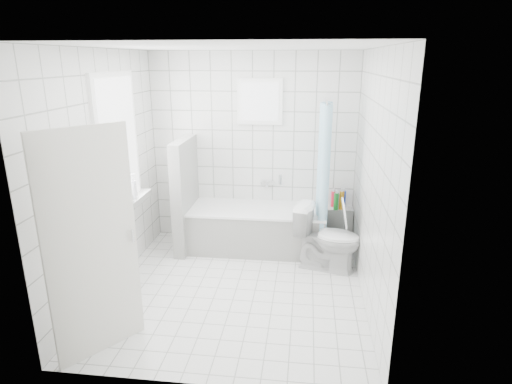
# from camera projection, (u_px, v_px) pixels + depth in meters

# --- Properties ---
(ground) EXTENTS (3.00, 3.00, 0.00)m
(ground) POSITION_uv_depth(u_px,v_px,m) (236.00, 289.00, 4.83)
(ground) COLOR white
(ground) RESTS_ON ground
(ceiling) EXTENTS (3.00, 3.00, 0.00)m
(ceiling) POSITION_uv_depth(u_px,v_px,m) (232.00, 47.00, 4.06)
(ceiling) COLOR white
(ceiling) RESTS_ON ground
(wall_back) EXTENTS (2.80, 0.02, 2.60)m
(wall_back) POSITION_uv_depth(u_px,v_px,m) (253.00, 149.00, 5.87)
(wall_back) COLOR white
(wall_back) RESTS_ON ground
(wall_front) EXTENTS (2.80, 0.02, 2.60)m
(wall_front) POSITION_uv_depth(u_px,v_px,m) (199.00, 234.00, 3.03)
(wall_front) COLOR white
(wall_front) RESTS_ON ground
(wall_left) EXTENTS (0.02, 3.00, 2.60)m
(wall_left) POSITION_uv_depth(u_px,v_px,m) (106.00, 174.00, 4.61)
(wall_left) COLOR white
(wall_left) RESTS_ON ground
(wall_right) EXTENTS (0.02, 3.00, 2.60)m
(wall_right) POSITION_uv_depth(u_px,v_px,m) (372.00, 183.00, 4.29)
(wall_right) COLOR white
(wall_right) RESTS_ON ground
(window_left) EXTENTS (0.01, 0.90, 1.40)m
(window_left) POSITION_uv_depth(u_px,v_px,m) (120.00, 142.00, 4.80)
(window_left) COLOR white
(window_left) RESTS_ON wall_left
(window_back) EXTENTS (0.50, 0.01, 0.50)m
(window_back) POSITION_uv_depth(u_px,v_px,m) (260.00, 102.00, 5.62)
(window_back) COLOR white
(window_back) RESTS_ON wall_back
(window_sill) EXTENTS (0.18, 1.02, 0.08)m
(window_sill) POSITION_uv_depth(u_px,v_px,m) (129.00, 204.00, 5.01)
(window_sill) COLOR white
(window_sill) RESTS_ON wall_left
(door) EXTENTS (0.51, 0.66, 2.00)m
(door) POSITION_uv_depth(u_px,v_px,m) (92.00, 246.00, 3.55)
(door) COLOR silver
(door) RESTS_ON ground
(bathtub) EXTENTS (1.80, 0.77, 0.58)m
(bathtub) POSITION_uv_depth(u_px,v_px,m) (257.00, 228.00, 5.80)
(bathtub) COLOR white
(bathtub) RESTS_ON ground
(partition_wall) EXTENTS (0.15, 0.85, 1.50)m
(partition_wall) POSITION_uv_depth(u_px,v_px,m) (185.00, 195.00, 5.73)
(partition_wall) COLOR white
(partition_wall) RESTS_ON ground
(tiled_ledge) EXTENTS (0.40, 0.24, 0.55)m
(tiled_ledge) POSITION_uv_depth(u_px,v_px,m) (337.00, 226.00, 5.92)
(tiled_ledge) COLOR white
(tiled_ledge) RESTS_ON ground
(toilet) EXTENTS (0.87, 0.62, 0.80)m
(toilet) POSITION_uv_depth(u_px,v_px,m) (328.00, 238.00, 5.21)
(toilet) COLOR white
(toilet) RESTS_ON ground
(curtain_rod) EXTENTS (0.02, 0.80, 0.02)m
(curtain_rod) POSITION_uv_depth(u_px,v_px,m) (326.00, 101.00, 5.17)
(curtain_rod) COLOR silver
(curtain_rod) RESTS_ON wall_back
(shower_curtain) EXTENTS (0.14, 0.48, 1.78)m
(shower_curtain) POSITION_uv_depth(u_px,v_px,m) (323.00, 176.00, 5.32)
(shower_curtain) COLOR #45A3CC
(shower_curtain) RESTS_ON curtain_rod
(tub_faucet) EXTENTS (0.18, 0.06, 0.06)m
(tub_faucet) POSITION_uv_depth(u_px,v_px,m) (267.00, 182.00, 5.94)
(tub_faucet) COLOR silver
(tub_faucet) RESTS_ON wall_back
(sill_bottles) EXTENTS (0.18, 0.59, 0.33)m
(sill_bottles) POSITION_uv_depth(u_px,v_px,m) (124.00, 193.00, 4.84)
(sill_bottles) COLOR pink
(sill_bottles) RESTS_ON window_sill
(ledge_bottles) EXTENTS (0.20, 0.19, 0.25)m
(ledge_bottles) POSITION_uv_depth(u_px,v_px,m) (339.00, 200.00, 5.78)
(ledge_bottles) COLOR orange
(ledge_bottles) RESTS_ON tiled_ledge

